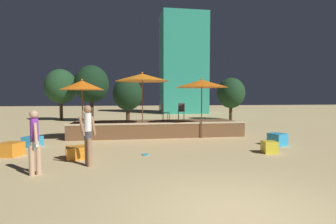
{
  "coord_description": "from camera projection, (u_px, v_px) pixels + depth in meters",
  "views": [
    {
      "loc": [
        -1.88,
        -4.12,
        2.0
      ],
      "look_at": [
        0.0,
        7.51,
        1.34
      ],
      "focal_mm": 28.0,
      "sensor_mm": 36.0,
      "label": 1
    }
  ],
  "objects": [
    {
      "name": "patio_umbrella_2",
      "position": [
        82.0,
        85.0,
        11.97
      ],
      "size": [
        2.0,
        2.0,
        2.85
      ],
      "color": "brown",
      "rests_on": "ground"
    },
    {
      "name": "background_tree_0",
      "position": [
        92.0,
        84.0,
        21.48
      ],
      "size": [
        2.78,
        2.78,
        4.63
      ],
      "color": "#3D2B1C",
      "rests_on": "ground"
    },
    {
      "name": "person_1",
      "position": [
        88.0,
        133.0,
        7.58
      ],
      "size": [
        0.49,
        0.34,
        1.77
      ],
      "rotation": [
        0.0,
        0.0,
        2.11
      ],
      "color": "#997051",
      "rests_on": "ground"
    },
    {
      "name": "frisbee_disc",
      "position": [
        145.0,
        155.0,
        9.07
      ],
      "size": [
        0.24,
        0.24,
        0.03
      ],
      "color": "#33B2D8",
      "rests_on": "ground"
    },
    {
      "name": "patio_umbrella_1",
      "position": [
        202.0,
        84.0,
        12.76
      ],
      "size": [
        2.56,
        2.56,
        2.94
      ],
      "color": "brown",
      "rests_on": "ground"
    },
    {
      "name": "cube_seat_4",
      "position": [
        76.0,
        153.0,
        8.53
      ],
      "size": [
        0.74,
        0.74,
        0.4
      ],
      "rotation": [
        0.0,
        0.0,
        0.26
      ],
      "color": "orange",
      "rests_on": "ground"
    },
    {
      "name": "background_tree_3",
      "position": [
        231.0,
        93.0,
        23.19
      ],
      "size": [
        2.46,
        2.46,
        3.75
      ],
      "color": "#3D2B1C",
      "rests_on": "ground"
    },
    {
      "name": "cube_seat_2",
      "position": [
        33.0,
        142.0,
        10.6
      ],
      "size": [
        0.76,
        0.76,
        0.42
      ],
      "rotation": [
        0.0,
        0.0,
        -0.35
      ],
      "color": "#2D9EDB",
      "rests_on": "ground"
    },
    {
      "name": "person_0",
      "position": [
        35.0,
        140.0,
        6.69
      ],
      "size": [
        0.32,
        0.5,
        1.67
      ],
      "rotation": [
        0.0,
        0.0,
        3.63
      ],
      "color": "tan",
      "rests_on": "ground"
    },
    {
      "name": "cube_seat_3",
      "position": [
        277.0,
        139.0,
        10.92
      ],
      "size": [
        0.76,
        0.76,
        0.5
      ],
      "rotation": [
        0.0,
        0.0,
        0.35
      ],
      "color": "#2D9EDB",
      "rests_on": "ground"
    },
    {
      "name": "wooden_deck",
      "position": [
        156.0,
        128.0,
        14.01
      ],
      "size": [
        8.75,
        2.81,
        0.78
      ],
      "color": "brown",
      "rests_on": "ground"
    },
    {
      "name": "bistro_chair_0",
      "position": [
        164.0,
        111.0,
        13.27
      ],
      "size": [
        0.4,
        0.4,
        0.9
      ],
      "rotation": [
        0.0,
        0.0,
        1.68
      ],
      "color": "#2D3338",
      "rests_on": "wooden_deck"
    },
    {
      "name": "background_tree_2",
      "position": [
        128.0,
        94.0,
        18.92
      ],
      "size": [
        2.13,
        2.13,
        3.42
      ],
      "color": "#3D2B1C",
      "rests_on": "ground"
    },
    {
      "name": "cube_seat_1",
      "position": [
        269.0,
        147.0,
        9.4
      ],
      "size": [
        0.52,
        0.52,
        0.43
      ],
      "rotation": [
        0.0,
        0.0,
        -0.11
      ],
      "color": "yellow",
      "rests_on": "ground"
    },
    {
      "name": "cube_seat_0",
      "position": [
        11.0,
        149.0,
        8.91
      ],
      "size": [
        0.79,
        0.79,
        0.47
      ],
      "rotation": [
        0.0,
        0.0,
        -0.31
      ],
      "color": "orange",
      "rests_on": "ground"
    },
    {
      "name": "ground_plane",
      "position": [
        238.0,
        214.0,
        4.47
      ],
      "size": [
        120.0,
        120.0,
        0.0
      ],
      "primitive_type": "plane",
      "color": "tan"
    },
    {
      "name": "distant_building",
      "position": [
        183.0,
        64.0,
        33.11
      ],
      "size": [
        5.63,
        4.2,
        12.4
      ],
      "color": "teal",
      "rests_on": "ground"
    },
    {
      "name": "patio_umbrella_0",
      "position": [
        142.0,
        77.0,
        12.47
      ],
      "size": [
        2.54,
        2.54,
        3.21
      ],
      "color": "brown",
      "rests_on": "ground"
    },
    {
      "name": "bistro_chair_1",
      "position": [
        181.0,
        110.0,
        14.63
      ],
      "size": [
        0.42,
        0.43,
        0.9
      ],
      "rotation": [
        0.0,
        0.0,
        6.02
      ],
      "color": "#47474C",
      "rests_on": "wooden_deck"
    },
    {
      "name": "background_tree_1",
      "position": [
        61.0,
        86.0,
        22.63
      ],
      "size": [
        2.7,
        2.7,
        4.44
      ],
      "color": "#3D2B1C",
      "rests_on": "ground"
    }
  ]
}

